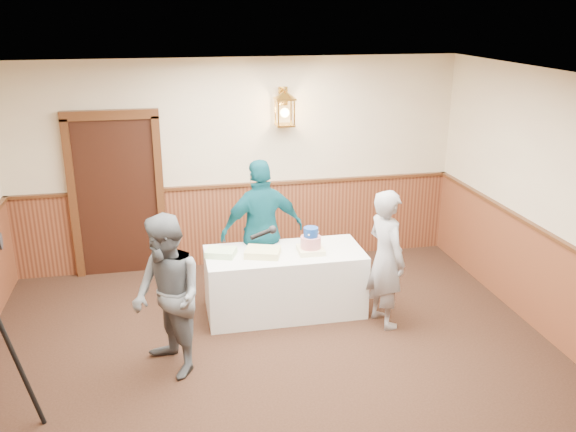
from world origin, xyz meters
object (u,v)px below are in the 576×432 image
Objects in this scene: display_table at (285,282)px; baker at (386,259)px; tiered_cake at (311,243)px; sheet_cake_green at (221,252)px; sheet_cake_yellow at (263,252)px; interviewer at (168,297)px; assistant_p at (262,231)px.

baker is (1.04, -0.50, 0.41)m from display_table.
baker is (0.75, -0.43, -0.08)m from tiered_cake.
sheet_cake_green is at bearing 177.11° from display_table.
interviewer is at bearing -138.56° from sheet_cake_yellow.
sheet_cake_yellow is at bearing 178.39° from tiered_cake.
display_table is 0.67m from assistant_p.
baker is at bearing -29.93° from tiered_cake.
baker is (1.30, -0.45, -0.00)m from sheet_cake_yellow.
tiered_cake is 0.56m from sheet_cake_yellow.
tiered_cake is at bearing -14.41° from display_table.
tiered_cake is 0.67m from assistant_p.
assistant_p is (-0.48, 0.47, 0.00)m from tiered_cake.
interviewer is (-1.33, -1.00, 0.43)m from display_table.
display_table is at bearing 105.38° from assistant_p.
sheet_cake_green is at bearing 124.21° from interviewer.
sheet_cake_green is (-0.72, 0.04, 0.41)m from display_table.
assistant_p reaches higher than baker.
sheet_cake_yellow is 0.22× the size of assistant_p.
display_table is 1.71m from interviewer.
tiered_cake is 0.19× the size of baker.
baker is at bearing -18.96° from sheet_cake_yellow.
sheet_cake_yellow is 1.37m from baker.
tiered_cake is at bearing 45.74° from baker.
display_table is at bearing 12.71° from sheet_cake_yellow.
sheet_cake_green is at bearing 58.56° from baker.
display_table is at bearing 101.56° from interviewer.
interviewer is at bearing 41.01° from assistant_p.
sheet_cake_yellow is 0.24× the size of interviewer.
interviewer reaches higher than baker.
assistant_p is at bearing 115.27° from display_table.
baker is at bearing 76.41° from interviewer.
interviewer is (-1.07, -0.94, 0.01)m from sheet_cake_yellow.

